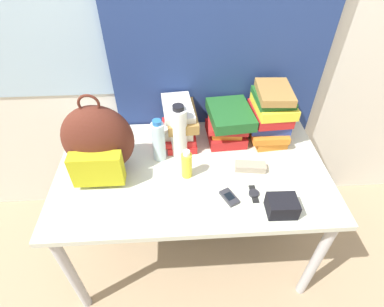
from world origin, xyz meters
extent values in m
plane|color=#9E8466|center=(0.00, 0.00, 0.00)|extent=(12.00, 12.00, 0.00)
cube|color=silver|center=(0.00, 0.86, 1.25)|extent=(6.00, 0.05, 2.50)
cube|color=#9EBCD1|center=(-0.54, 0.83, 1.30)|extent=(1.10, 0.01, 0.80)
cube|color=navy|center=(0.17, 0.80, 1.25)|extent=(1.15, 0.04, 2.50)
cube|color=beige|center=(0.00, 0.39, 0.70)|extent=(1.35, 0.77, 0.03)
cylinder|color=#B2B2B7|center=(-0.62, 0.06, 0.34)|extent=(0.05, 0.05, 0.69)
cylinder|color=#B2B2B7|center=(0.62, 0.06, 0.34)|extent=(0.05, 0.05, 0.69)
cylinder|color=#B2B2B7|center=(-0.62, 0.72, 0.34)|extent=(0.05, 0.05, 0.69)
cylinder|color=#B2B2B7|center=(0.62, 0.72, 0.34)|extent=(0.05, 0.05, 0.69)
ellipsoid|color=#512319|center=(-0.43, 0.42, 0.90)|extent=(0.33, 0.20, 0.36)
cube|color=#B2AD19|center=(-0.43, 0.30, 0.83)|extent=(0.23, 0.07, 0.16)
torus|color=#512319|center=(-0.43, 0.42, 1.09)|extent=(0.09, 0.01, 0.09)
cube|color=red|center=(-0.05, 0.63, 0.74)|extent=(0.16, 0.28, 0.04)
cube|color=red|center=(-0.06, 0.62, 0.78)|extent=(0.18, 0.25, 0.03)
cube|color=silver|center=(-0.05, 0.63, 0.82)|extent=(0.16, 0.23, 0.06)
cube|color=olive|center=(-0.04, 0.62, 0.88)|extent=(0.17, 0.28, 0.05)
cube|color=silver|center=(-0.06, 0.63, 0.92)|extent=(0.17, 0.27, 0.03)
cube|color=red|center=(0.20, 0.62, 0.75)|extent=(0.21, 0.24, 0.06)
cube|color=orange|center=(0.20, 0.63, 0.79)|extent=(0.17, 0.22, 0.03)
cube|color=red|center=(0.21, 0.63, 0.83)|extent=(0.23, 0.26, 0.03)
cube|color=#1E5623|center=(0.22, 0.63, 0.87)|extent=(0.24, 0.29, 0.06)
cube|color=orange|center=(0.43, 0.62, 0.74)|extent=(0.19, 0.27, 0.05)
cube|color=orange|center=(0.42, 0.62, 0.79)|extent=(0.19, 0.28, 0.04)
cube|color=navy|center=(0.43, 0.63, 0.83)|extent=(0.21, 0.23, 0.05)
cube|color=red|center=(0.43, 0.62, 0.88)|extent=(0.20, 0.25, 0.05)
cube|color=yellow|center=(0.44, 0.62, 0.93)|extent=(0.20, 0.24, 0.05)
cube|color=#1E5623|center=(0.43, 0.63, 0.97)|extent=(0.19, 0.21, 0.03)
cube|color=olive|center=(0.43, 0.62, 1.00)|extent=(0.18, 0.24, 0.04)
cylinder|color=silver|center=(-0.16, 0.48, 0.83)|extent=(0.07, 0.07, 0.22)
cylinder|color=#286BB7|center=(-0.16, 0.48, 0.95)|extent=(0.04, 0.04, 0.02)
cylinder|color=white|center=(-0.06, 0.51, 0.85)|extent=(0.08, 0.08, 0.27)
cylinder|color=black|center=(-0.06, 0.51, 1.00)|extent=(0.05, 0.05, 0.02)
cylinder|color=yellow|center=(-0.03, 0.34, 0.79)|extent=(0.05, 0.05, 0.14)
cylinder|color=white|center=(-0.03, 0.34, 0.87)|extent=(0.03, 0.03, 0.02)
cube|color=#2D2D33|center=(0.16, 0.18, 0.73)|extent=(0.09, 0.11, 0.02)
cube|color=black|center=(0.16, 0.18, 0.74)|extent=(0.05, 0.05, 0.00)
cube|color=gray|center=(0.29, 0.36, 0.74)|extent=(0.16, 0.08, 0.04)
cube|color=black|center=(0.37, 0.10, 0.76)|extent=(0.13, 0.10, 0.08)
cube|color=black|center=(0.27, 0.20, 0.72)|extent=(0.03, 0.10, 0.00)
cylinder|color=#232328|center=(0.27, 0.20, 0.72)|extent=(0.05, 0.05, 0.01)
camera|label=1|loc=(-0.06, -0.68, 1.78)|focal=28.00mm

